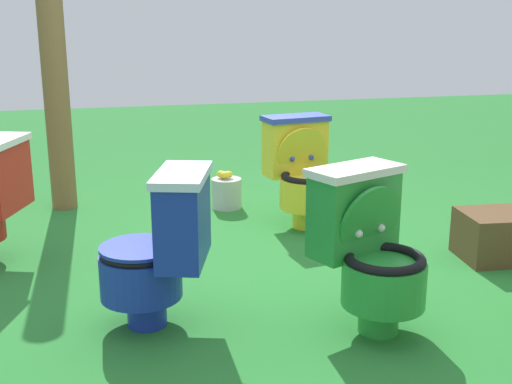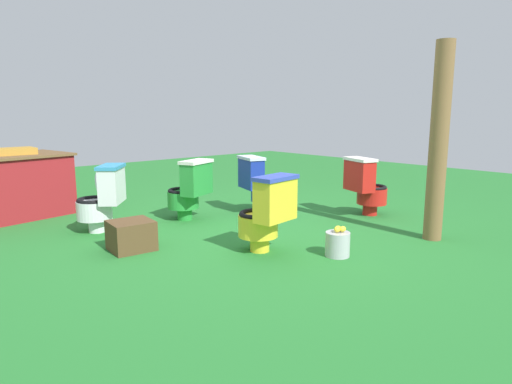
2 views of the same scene
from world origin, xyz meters
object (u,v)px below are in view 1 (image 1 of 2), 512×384
at_px(toilet_green, 370,248).
at_px(small_crate, 494,236).
at_px(lemon_bucket, 226,192).
at_px(wooden_post, 55,74).
at_px(toilet_yellow, 302,170).
at_px(toilet_blue, 160,249).

xyz_separation_m(toilet_green, small_crate, (-1.06, -0.61, -0.23)).
bearing_deg(lemon_bucket, small_crate, 132.32).
distance_m(toilet_green, wooden_post, 2.78).
xyz_separation_m(toilet_yellow, toilet_green, (0.18, 1.52, 0.00)).
distance_m(toilet_blue, lemon_bucket, 1.93).
xyz_separation_m(toilet_green, toilet_blue, (0.90, -0.24, -0.00)).
relative_size(toilet_green, wooden_post, 0.37).
height_order(toilet_green, wooden_post, wooden_post).
height_order(wooden_post, small_crate, wooden_post).
bearing_deg(toilet_green, toilet_yellow, -118.66).
bearing_deg(small_crate, lemon_bucket, -47.68).
height_order(toilet_yellow, small_crate, toilet_yellow).
bearing_deg(small_crate, toilet_yellow, -46.03).
relative_size(small_crate, lemon_bucket, 1.39).
bearing_deg(small_crate, wooden_post, -35.18).
xyz_separation_m(toilet_yellow, toilet_blue, (1.09, 1.28, -0.00)).
distance_m(toilet_green, toilet_blue, 0.93).
height_order(toilet_green, small_crate, toilet_green).
xyz_separation_m(toilet_yellow, small_crate, (-0.88, 0.91, -0.23)).
relative_size(toilet_yellow, toilet_green, 1.00).
bearing_deg(small_crate, toilet_blue, 10.72).
bearing_deg(small_crate, toilet_green, 29.80).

